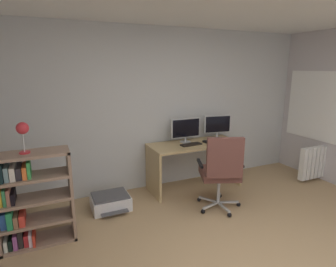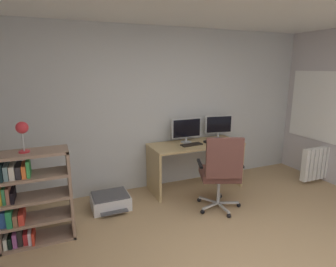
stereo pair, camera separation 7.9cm
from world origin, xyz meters
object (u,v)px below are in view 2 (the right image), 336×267
(printer, at_px, (110,201))
(desk, at_px, (195,155))
(monitor_secondary, at_px, (219,125))
(computer_mouse, at_px, (207,142))
(office_chair, at_px, (221,170))
(keyboard, at_px, (192,145))
(radiator, at_px, (321,163))
(monitor_main, at_px, (186,129))
(desk_lamp, at_px, (22,130))
(bookshelf, at_px, (27,200))

(printer, bearing_deg, desk, 6.26)
(monitor_secondary, height_order, printer, monitor_secondary)
(computer_mouse, distance_m, office_chair, 0.84)
(desk, relative_size, monitor_secondary, 3.16)
(keyboard, xyz_separation_m, radiator, (2.24, -0.55, -0.43))
(desk, height_order, computer_mouse, computer_mouse)
(keyboard, bearing_deg, radiator, -18.42)
(monitor_main, relative_size, office_chair, 0.47)
(radiator, bearing_deg, computer_mouse, 163.63)
(desk_lamp, relative_size, printer, 0.64)
(desk, xyz_separation_m, printer, (-1.43, -0.16, -0.45))
(bookshelf, relative_size, desk_lamp, 3.20)
(keyboard, distance_m, office_chair, 0.78)
(printer, bearing_deg, office_chair, -26.34)
(office_chair, bearing_deg, desk_lamp, 174.06)
(desk_lamp, xyz_separation_m, printer, (0.95, 0.44, -1.20))
(desk, relative_size, office_chair, 1.37)
(keyboard, bearing_deg, desk, 28.27)
(desk, bearing_deg, bookshelf, -166.26)
(monitor_main, xyz_separation_m, computer_mouse, (0.29, -0.17, -0.21))
(desk_lamp, bearing_deg, office_chair, -5.94)
(monitor_main, xyz_separation_m, monitor_secondary, (0.61, 0.00, 0.01))
(monitor_main, height_order, computer_mouse, monitor_main)
(printer, bearing_deg, keyboard, 3.71)
(desk, relative_size, monitor_main, 2.93)
(computer_mouse, bearing_deg, monitor_secondary, 12.55)
(monitor_main, bearing_deg, keyboard, -89.26)
(monitor_secondary, distance_m, bookshelf, 3.04)
(bookshelf, xyz_separation_m, radiator, (4.56, -0.03, -0.18))
(computer_mouse, distance_m, bookshelf, 2.67)
(monitor_secondary, relative_size, printer, 0.91)
(desk_lamp, distance_m, printer, 1.60)
(desk_lamp, bearing_deg, radiator, -0.41)
(keyboard, height_order, office_chair, office_chair)
(monitor_secondary, bearing_deg, monitor_main, -179.99)
(bookshelf, bearing_deg, keyboard, 12.70)
(office_chair, relative_size, desk_lamp, 3.28)
(office_chair, xyz_separation_m, bookshelf, (-2.36, 0.24, -0.09))
(monitor_main, bearing_deg, radiator, -18.27)
(radiator, bearing_deg, office_chair, -174.55)
(keyboard, height_order, desk_lamp, desk_lamp)
(monitor_secondary, relative_size, office_chair, 0.43)
(monitor_secondary, xyz_separation_m, desk_lamp, (-2.88, -0.71, 0.31))
(desk, distance_m, desk_lamp, 2.57)
(office_chair, bearing_deg, monitor_main, 92.88)
(office_chair, bearing_deg, monitor_secondary, 59.51)
(monitor_secondary, xyz_separation_m, printer, (-1.93, -0.27, -0.89))
(printer, xyz_separation_m, radiator, (3.56, -0.47, 0.24))
(monitor_main, height_order, office_chair, monitor_main)
(office_chair, bearing_deg, printer, 153.66)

